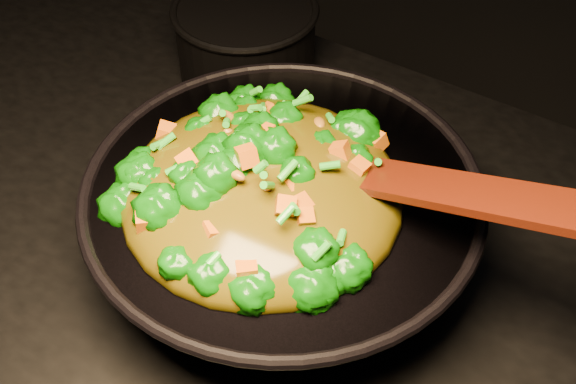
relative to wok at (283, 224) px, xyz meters
The scene contains 4 objects.
wok is the anchor object (origin of this frame).
stir_fry 0.11m from the wok, 112.97° to the right, with size 0.28×0.28×0.10m, color #0D5B06, non-canonical shape.
spatula 0.17m from the wok, 11.35° to the left, with size 0.32×0.05×0.01m, color #3E1106.
back_pot 0.34m from the wok, 131.36° to the left, with size 0.19×0.19×0.11m, color black.
Camera 1 is at (0.38, -0.35, 1.53)m, focal length 45.00 mm.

